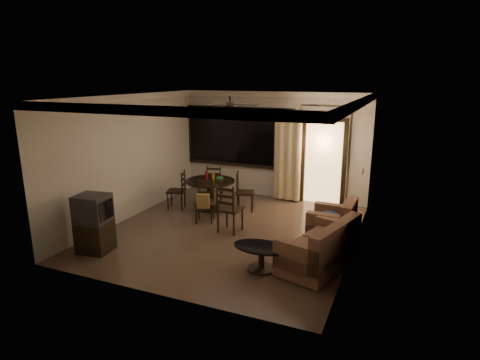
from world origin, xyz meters
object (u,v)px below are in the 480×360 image
at_px(dining_chair_north, 215,190).
at_px(armchair, 334,225).
at_px(dining_table, 210,186).
at_px(sofa, 322,250).
at_px(dining_chair_west, 177,198).
at_px(side_chair, 230,217).
at_px(coffee_table, 261,254).
at_px(dining_chair_south, 205,209).
at_px(dining_chair_east, 245,199).
at_px(tv_cabinet, 94,223).

xyz_separation_m(dining_chair_north, armchair, (3.39, -1.57, 0.07)).
bearing_deg(dining_table, sofa, -32.93).
relative_size(dining_table, dining_chair_west, 1.25).
bearing_deg(dining_chair_north, side_chair, 105.73).
xyz_separation_m(armchair, coffee_table, (-0.91, -1.67, -0.07)).
bearing_deg(sofa, dining_chair_south, 172.88).
xyz_separation_m(dining_chair_south, side_chair, (0.76, -0.32, 0.01)).
relative_size(armchair, side_chair, 0.82).
xyz_separation_m(dining_chair_west, coffee_table, (3.02, -2.23, 0.00)).
distance_m(sofa, armchair, 1.21).
bearing_deg(side_chair, armchair, -166.67).
distance_m(armchair, side_chair, 2.13).
distance_m(dining_chair_north, coffee_table, 4.08).
bearing_deg(dining_chair_east, armchair, -133.47).
bearing_deg(dining_chair_north, dining_chair_west, 43.24).
relative_size(dining_table, armchair, 1.37).
bearing_deg(dining_chair_north, coffee_table, 108.81).
xyz_separation_m(dining_chair_east, coffee_table, (1.44, -2.77, 0.00)).
xyz_separation_m(tv_cabinet, sofa, (4.02, 0.96, -0.22)).
xyz_separation_m(dining_table, tv_cabinet, (-0.88, -3.00, -0.04)).
xyz_separation_m(sofa, side_chair, (-2.11, 0.90, -0.02)).
xyz_separation_m(dining_table, coffee_table, (2.23, -2.50, -0.30)).
relative_size(tv_cabinet, armchair, 1.26).
height_order(armchair, coffee_table, armchair).
bearing_deg(dining_chair_east, tv_cabinet, 134.31).
bearing_deg(dining_chair_south, dining_chair_east, 45.70).
xyz_separation_m(dining_chair_east, tv_cabinet, (-1.67, -3.26, 0.27)).
bearing_deg(side_chair, dining_chair_west, -20.55).
bearing_deg(dining_chair_east, dining_table, 89.92).
distance_m(dining_chair_east, dining_chair_south, 1.20).
distance_m(dining_chair_west, side_chair, 2.02).
height_order(dining_chair_east, dining_chair_north, same).
relative_size(dining_chair_west, sofa, 0.55).
height_order(dining_table, dining_chair_west, dining_table).
bearing_deg(dining_chair_south, coffee_table, -59.35).
bearing_deg(dining_table, dining_chair_east, 18.49).
xyz_separation_m(dining_chair_east, sofa, (2.35, -2.30, 0.05)).
height_order(dining_chair_east, coffee_table, dining_chair_east).
distance_m(dining_table, tv_cabinet, 3.12).
distance_m(dining_chair_west, tv_cabinet, 2.74).
distance_m(dining_table, dining_chair_west, 0.89).
height_order(dining_table, sofa, dining_table).
height_order(dining_table, armchair, dining_table).
bearing_deg(dining_chair_west, armchair, 63.37).
bearing_deg(dining_chair_east, side_chair, 171.13).
bearing_deg(coffee_table, tv_cabinet, -170.91).
distance_m(coffee_table, side_chair, 1.81).
distance_m(dining_table, dining_chair_south, 0.90).
distance_m(tv_cabinet, coffee_table, 3.16).
height_order(dining_chair_west, coffee_table, dining_chair_west).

